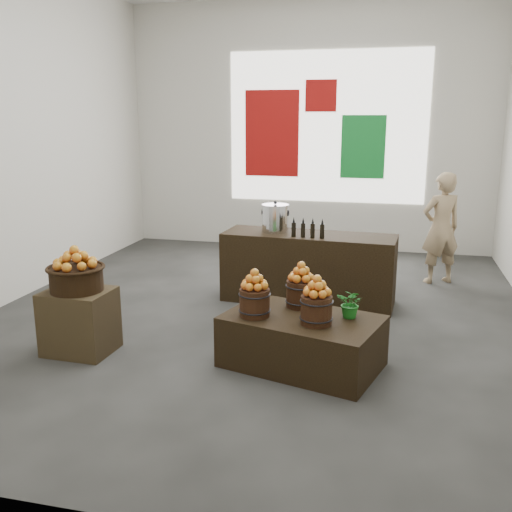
% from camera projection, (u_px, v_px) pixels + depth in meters
% --- Properties ---
extents(ground, '(7.00, 7.00, 0.00)m').
position_uv_depth(ground, '(259.00, 313.00, 6.49)').
color(ground, '#3D3D3A').
rests_on(ground, ground).
extents(back_wall, '(6.00, 0.04, 4.00)m').
position_uv_depth(back_wall, '(308.00, 128.00, 9.31)').
color(back_wall, beige).
rests_on(back_wall, ground).
extents(back_opening, '(3.20, 0.02, 2.40)m').
position_uv_depth(back_opening, '(326.00, 128.00, 9.23)').
color(back_opening, white).
rests_on(back_opening, back_wall).
extents(deco_red_left, '(0.90, 0.04, 1.40)m').
position_uv_depth(deco_red_left, '(272.00, 134.00, 9.45)').
color(deco_red_left, '#980D0B').
rests_on(deco_red_left, back_wall).
extents(deco_green_right, '(0.70, 0.04, 1.00)m').
position_uv_depth(deco_green_right, '(363.00, 147.00, 9.15)').
color(deco_green_right, '#137C2B').
rests_on(deco_green_right, back_wall).
extents(deco_red_upper, '(0.50, 0.04, 0.50)m').
position_uv_depth(deco_red_upper, '(321.00, 96.00, 9.12)').
color(deco_red_upper, '#980D0B').
rests_on(deco_red_upper, back_wall).
extents(crate, '(0.62, 0.52, 0.61)m').
position_uv_depth(crate, '(80.00, 321.00, 5.36)').
color(crate, '#473821').
rests_on(crate, ground).
extents(wicker_basket, '(0.48, 0.48, 0.22)m').
position_uv_depth(wicker_basket, '(76.00, 279.00, 5.26)').
color(wicker_basket, black).
rests_on(wicker_basket, crate).
extents(apples_in_basket, '(0.38, 0.38, 0.20)m').
position_uv_depth(apples_in_basket, '(75.00, 257.00, 5.21)').
color(apples_in_basket, '#AD0516').
rests_on(apples_in_basket, wicker_basket).
extents(display_table, '(1.51, 1.15, 0.46)m').
position_uv_depth(display_table, '(302.00, 341.00, 5.07)').
color(display_table, black).
rests_on(display_table, ground).
extents(apple_bucket_front_left, '(0.27, 0.27, 0.25)m').
position_uv_depth(apple_bucket_front_left, '(255.00, 303.00, 5.01)').
color(apple_bucket_front_left, '#331E0E').
rests_on(apple_bucket_front_left, display_table).
extents(apples_in_bucket_front_left, '(0.20, 0.20, 0.18)m').
position_uv_depth(apples_in_bucket_front_left, '(255.00, 279.00, 4.96)').
color(apples_in_bucket_front_left, '#AD0516').
rests_on(apples_in_bucket_front_left, apple_bucket_front_left).
extents(apple_bucket_front_right, '(0.27, 0.27, 0.25)m').
position_uv_depth(apple_bucket_front_right, '(316.00, 310.00, 4.81)').
color(apple_bucket_front_right, '#331E0E').
rests_on(apple_bucket_front_right, display_table).
extents(apples_in_bucket_front_right, '(0.20, 0.20, 0.18)m').
position_uv_depth(apples_in_bucket_front_right, '(317.00, 286.00, 4.76)').
color(apples_in_bucket_front_right, '#AD0516').
rests_on(apples_in_bucket_front_right, apple_bucket_front_right).
extents(apple_bucket_rear, '(0.27, 0.27, 0.25)m').
position_uv_depth(apple_bucket_rear, '(301.00, 294.00, 5.26)').
color(apple_bucket_rear, '#331E0E').
rests_on(apple_bucket_rear, display_table).
extents(apples_in_bucket_rear, '(0.20, 0.20, 0.18)m').
position_uv_depth(apples_in_bucket_rear, '(301.00, 272.00, 5.21)').
color(apples_in_bucket_rear, '#AD0516').
rests_on(apples_in_bucket_rear, apple_bucket_rear).
extents(herb_garnish_right, '(0.30, 0.28, 0.26)m').
position_uv_depth(herb_garnish_right, '(351.00, 303.00, 4.96)').
color(herb_garnish_right, '#156619').
rests_on(herb_garnish_right, display_table).
extents(herb_garnish_left, '(0.17, 0.15, 0.27)m').
position_uv_depth(herb_garnish_left, '(256.00, 288.00, 5.41)').
color(herb_garnish_left, '#156619').
rests_on(herb_garnish_left, display_table).
extents(counter, '(2.07, 0.78, 0.83)m').
position_uv_depth(counter, '(308.00, 268.00, 6.81)').
color(counter, black).
rests_on(counter, ground).
extents(stock_pot_left, '(0.31, 0.31, 0.31)m').
position_uv_depth(stock_pot_left, '(275.00, 219.00, 6.80)').
color(stock_pot_left, silver).
rests_on(stock_pot_left, counter).
extents(oil_cruets, '(0.30, 0.07, 0.23)m').
position_uv_depth(oil_cruets, '(305.00, 227.00, 6.50)').
color(oil_cruets, black).
rests_on(oil_cruets, counter).
extents(shopper, '(0.64, 0.56, 1.48)m').
position_uv_depth(shopper, '(441.00, 228.00, 7.52)').
color(shopper, '#9D8460').
rests_on(shopper, ground).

